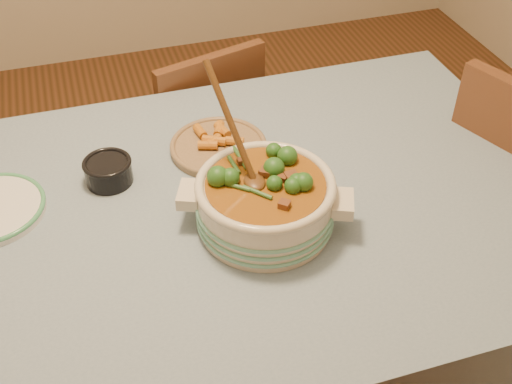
# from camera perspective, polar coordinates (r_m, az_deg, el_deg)

# --- Properties ---
(dining_table) EXTENTS (1.68, 1.08, 0.76)m
(dining_table) POSITION_cam_1_polar(r_m,az_deg,el_deg) (1.57, -2.96, -3.83)
(dining_table) COLOR brown
(dining_table) RESTS_ON floor
(stew_casserole) EXTENTS (0.39, 0.39, 0.37)m
(stew_casserole) POSITION_cam_1_polar(r_m,az_deg,el_deg) (1.41, 0.81, -0.60)
(stew_casserole) COLOR beige
(stew_casserole) RESTS_ON dining_table
(condiment_bowl) EXTENTS (0.15, 0.15, 0.06)m
(condiment_bowl) POSITION_cam_1_polar(r_m,az_deg,el_deg) (1.60, -13.01, 1.92)
(condiment_bowl) COLOR black
(condiment_bowl) RESTS_ON dining_table
(fried_plate) EXTENTS (0.31, 0.31, 0.04)m
(fried_plate) POSITION_cam_1_polar(r_m,az_deg,el_deg) (1.67, -3.36, 4.18)
(fried_plate) COLOR #997754
(fried_plate) RESTS_ON dining_table
(chair_far) EXTENTS (0.47, 0.47, 0.81)m
(chair_far) POSITION_cam_1_polar(r_m,az_deg,el_deg) (2.25, -4.93, 5.04)
(chair_far) COLOR brown
(chair_far) RESTS_ON floor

